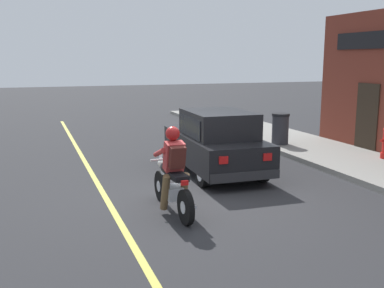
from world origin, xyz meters
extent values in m
plane|color=#2B2B2D|center=(0.00, 0.00, 0.00)|extent=(80.00, 80.00, 0.00)
cube|color=gray|center=(5.04, 3.00, 0.07)|extent=(2.60, 22.00, 0.14)
cube|color=#D1C64C|center=(-1.80, 3.00, 0.00)|extent=(0.12, 19.80, 0.01)
cube|color=#2D2319|center=(6.32, 2.48, 1.05)|extent=(0.04, 0.90, 2.10)
cylinder|color=black|center=(-0.78, 0.09, 0.31)|extent=(0.12, 0.62, 0.62)
cylinder|color=silver|center=(-0.78, 0.09, 0.31)|extent=(0.13, 0.22, 0.22)
cylinder|color=black|center=(-0.75, -1.31, 0.31)|extent=(0.12, 0.62, 0.62)
cylinder|color=silver|center=(-0.75, -1.31, 0.31)|extent=(0.13, 0.22, 0.22)
cube|color=silver|center=(-0.76, -0.66, 0.39)|extent=(0.29, 0.41, 0.24)
ellipsoid|color=black|center=(-0.77, -0.41, 0.80)|extent=(0.31, 0.53, 0.24)
cube|color=black|center=(-0.76, -0.89, 0.76)|extent=(0.27, 0.57, 0.10)
cylinder|color=silver|center=(-0.78, -0.01, 0.62)|extent=(0.08, 0.33, 0.68)
cylinder|color=silver|center=(-0.77, -0.13, 0.91)|extent=(0.56, 0.05, 0.04)
sphere|color=silver|center=(-0.78, 0.04, 0.79)|extent=(0.16, 0.16, 0.16)
cylinder|color=silver|center=(-0.59, -1.06, 0.29)|extent=(0.09, 0.55, 0.08)
cube|color=red|center=(-0.75, -1.26, 0.73)|extent=(0.12, 0.06, 0.08)
cylinder|color=brown|center=(-0.94, -0.74, 0.43)|extent=(0.15, 0.35, 0.71)
cylinder|color=brown|center=(-0.58, -0.73, 0.43)|extent=(0.15, 0.35, 0.71)
cube|color=#B23333|center=(-0.76, -0.71, 1.08)|extent=(0.35, 0.34, 0.57)
cylinder|color=#B23333|center=(-0.97, -0.48, 1.12)|extent=(0.10, 0.52, 0.26)
cylinder|color=#B23333|center=(-0.57, -0.47, 1.12)|extent=(0.10, 0.52, 0.26)
sphere|color=#A51919|center=(-0.76, -0.65, 1.49)|extent=(0.26, 0.26, 0.26)
cube|color=#4C1E19|center=(-0.76, -0.87, 1.10)|extent=(0.29, 0.25, 0.42)
cylinder|color=black|center=(0.47, 3.13, 0.30)|extent=(0.20, 0.61, 0.60)
cylinder|color=silver|center=(0.47, 3.13, 0.30)|extent=(0.21, 0.34, 0.33)
cylinder|color=black|center=(1.91, 3.08, 0.30)|extent=(0.20, 0.61, 0.60)
cylinder|color=silver|center=(1.91, 3.08, 0.30)|extent=(0.21, 0.34, 0.33)
cylinder|color=black|center=(0.38, 0.73, 0.30)|extent=(0.20, 0.61, 0.60)
cylinder|color=silver|center=(0.38, 0.73, 0.30)|extent=(0.21, 0.34, 0.33)
cylinder|color=black|center=(1.82, 0.68, 0.30)|extent=(0.20, 0.61, 0.60)
cylinder|color=silver|center=(1.82, 0.68, 0.30)|extent=(0.21, 0.34, 0.33)
cube|color=black|center=(1.15, 1.91, 0.60)|extent=(1.78, 3.76, 0.70)
cube|color=black|center=(1.14, 1.66, 1.24)|extent=(1.51, 1.95, 0.66)
cube|color=black|center=(1.17, 2.53, 1.19)|extent=(1.34, 0.40, 0.51)
cube|color=black|center=(0.41, 1.68, 1.22)|extent=(0.09, 1.52, 0.46)
cube|color=black|center=(1.86, 1.63, 1.22)|extent=(0.09, 1.52, 0.46)
cube|color=silver|center=(0.71, 3.78, 0.72)|extent=(0.24, 0.05, 0.14)
cube|color=red|center=(0.57, 0.07, 0.74)|extent=(0.20, 0.05, 0.16)
cube|color=silver|center=(1.72, 3.75, 0.72)|extent=(0.24, 0.05, 0.14)
cube|color=red|center=(1.58, 0.03, 0.74)|extent=(0.20, 0.05, 0.16)
cube|color=#28282B|center=(1.21, 3.73, 0.35)|extent=(1.61, 0.18, 0.20)
cube|color=#28282B|center=(1.08, 0.08, 0.35)|extent=(1.61, 0.18, 0.20)
cylinder|color=red|center=(5.74, 1.17, 0.64)|extent=(0.10, 0.08, 0.08)
cylinder|color=#2D2D33|center=(4.29, 4.01, 0.59)|extent=(0.52, 0.52, 0.90)
cylinder|color=black|center=(4.29, 4.01, 1.08)|extent=(0.56, 0.56, 0.08)
camera|label=1|loc=(-3.16, -8.26, 2.81)|focal=42.00mm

